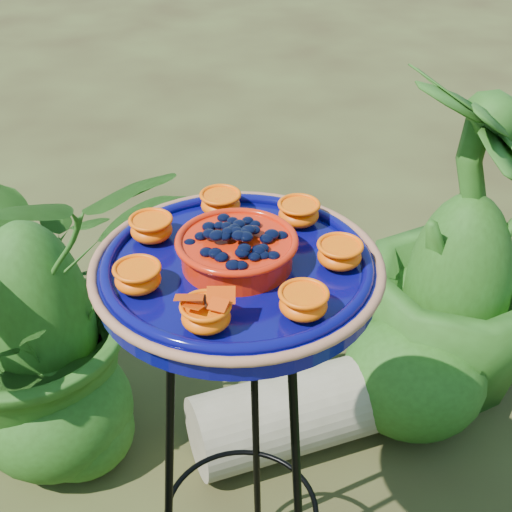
% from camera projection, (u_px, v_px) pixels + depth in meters
% --- Properties ---
extents(tripod_stand, '(0.38, 0.38, 0.84)m').
position_uv_depth(tripod_stand, '(240.00, 434.00, 1.28)').
color(tripod_stand, black).
rests_on(tripod_stand, ground).
extents(feeder_dish, '(0.54, 0.54, 0.10)m').
position_uv_depth(feeder_dish, '(237.00, 265.00, 1.07)').
color(feeder_dish, '#070752').
rests_on(feeder_dish, tripod_stand).
extents(driftwood_log, '(0.69, 0.37, 0.22)m').
position_uv_depth(driftwood_log, '(315.00, 407.00, 1.88)').
color(driftwood_log, tan).
rests_on(driftwood_log, ground).
extents(shrub_back_left, '(0.93, 0.87, 0.84)m').
position_uv_depth(shrub_back_left, '(33.00, 301.00, 1.76)').
color(shrub_back_left, '#224913').
rests_on(shrub_back_left, ground).
extents(shrub_back_right, '(0.57, 0.57, 0.93)m').
position_uv_depth(shrub_back_right, '(465.00, 245.00, 1.88)').
color(shrub_back_right, '#224913').
rests_on(shrub_back_right, ground).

